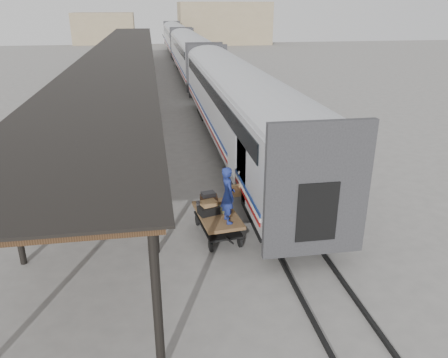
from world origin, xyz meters
name	(u,v)px	position (x,y,z in m)	size (l,w,h in m)	color
ground	(192,221)	(0.00, 0.00, 0.00)	(160.00, 160.00, 0.00)	slate
train	(191,53)	(3.19, 33.79, 2.69)	(3.45, 76.01, 4.01)	silver
canopy	(122,50)	(-3.40, 24.00, 4.00)	(4.90, 64.30, 4.15)	#422B19
rails	(192,77)	(3.20, 34.00, 0.06)	(1.54, 150.00, 0.12)	black
building_far	(224,23)	(14.00, 78.00, 4.00)	(18.00, 10.00, 8.00)	tan
building_left	(104,28)	(-10.00, 82.00, 3.00)	(12.00, 8.00, 6.00)	tan
baggage_cart	(217,219)	(0.77, -1.23, 0.65)	(1.54, 2.54, 0.86)	brown
suitcase_stack	(211,204)	(0.58, -0.94, 1.07)	(1.18, 1.20, 0.58)	#3D3D40
luggage_tug	(129,102)	(-2.95, 18.98, 0.61)	(1.45, 1.76, 1.34)	#9A100E
porter	(228,195)	(1.02, -1.88, 1.81)	(0.69, 0.45, 1.90)	navy
pedestrian	(128,104)	(-2.91, 16.97, 0.94)	(1.10, 0.46, 1.87)	black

